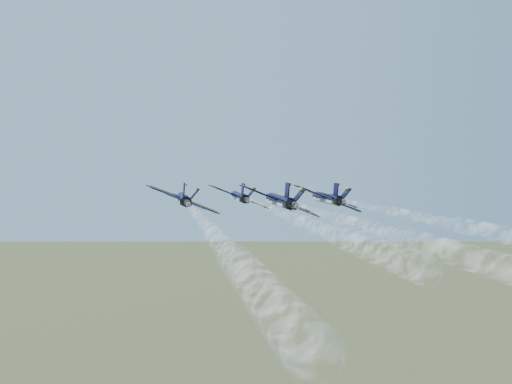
{
  "coord_description": "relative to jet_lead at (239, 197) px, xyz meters",
  "views": [
    {
      "loc": [
        -10.36,
        -92.69,
        99.53
      ],
      "look_at": [
        -2.89,
        0.47,
        98.36
      ],
      "focal_mm": 40.0,
      "sensor_mm": 36.0,
      "label": 1
    }
  ],
  "objects": [
    {
      "name": "jet_lead",
      "position": [
        0.0,
        0.0,
        0.0
      ],
      "size": [
        11.42,
        15.7,
        4.98
      ],
      "rotation": [
        0.0,
        0.38,
        0.11
      ],
      "color": "black"
    },
    {
      "name": "jet_left",
      "position": [
        -9.46,
        -15.47,
        0.0
      ],
      "size": [
        11.42,
        15.7,
        4.98
      ],
      "rotation": [
        0.0,
        0.38,
        0.11
      ],
      "color": "black"
    },
    {
      "name": "jet_right",
      "position": [
        13.81,
        -12.17,
        0.0
      ],
      "size": [
        11.42,
        15.7,
        4.98
      ],
      "rotation": [
        0.0,
        0.38,
        0.11
      ],
      "color": "black"
    },
    {
      "name": "jet_slot",
      "position": [
        4.29,
        -26.17,
        0.0
      ],
      "size": [
        11.42,
        15.7,
        4.98
      ],
      "rotation": [
        0.0,
        0.38,
        0.11
      ],
      "color": "black"
    },
    {
      "name": "smoke_trail_lead",
      "position": [
        5.34,
        -49.94,
        0.03
      ],
      "size": [
        8.85,
        66.48,
        2.5
      ],
      "rotation": [
        0.0,
        0.38,
        0.11
      ],
      "color": "white"
    },
    {
      "name": "smoke_trail_left",
      "position": [
        -4.12,
        -65.41,
        0.03
      ],
      "size": [
        8.85,
        66.48,
        2.5
      ],
      "rotation": [
        0.0,
        0.38,
        0.11
      ],
      "color": "white"
    },
    {
      "name": "smoke_trail_slot",
      "position": [
        9.63,
        -76.12,
        0.03
      ],
      "size": [
        8.85,
        66.48,
        2.5
      ],
      "rotation": [
        0.0,
        0.38,
        0.11
      ],
      "color": "white"
    }
  ]
}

